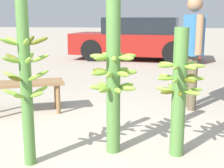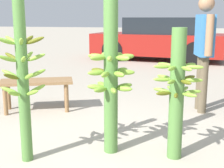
{
  "view_description": "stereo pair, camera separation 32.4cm",
  "coord_description": "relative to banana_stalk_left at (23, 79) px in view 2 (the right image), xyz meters",
  "views": [
    {
      "loc": [
        0.5,
        -2.48,
        1.34
      ],
      "look_at": [
        0.03,
        0.71,
        0.65
      ],
      "focal_mm": 50.0,
      "sensor_mm": 36.0,
      "label": 1
    },
    {
      "loc": [
        0.82,
        -2.41,
        1.34
      ],
      "look_at": [
        0.03,
        0.71,
        0.65
      ],
      "focal_mm": 50.0,
      "sensor_mm": 36.0,
      "label": 2
    }
  ],
  "objects": [
    {
      "name": "parked_car",
      "position": [
        0.47,
        7.59,
        -0.13
      ],
      "size": [
        4.23,
        2.09,
        1.34
      ],
      "rotation": [
        0.0,
        0.0,
        1.46
      ],
      "color": "maroon",
      "rests_on": "ground_plane"
    },
    {
      "name": "market_bench",
      "position": [
        -0.67,
        1.5,
        -0.41
      ],
      "size": [
        1.11,
        0.79,
        0.46
      ],
      "rotation": [
        0.0,
        0.0,
        0.42
      ],
      "color": "olive",
      "rests_on": "ground_plane"
    },
    {
      "name": "banana_stalk_right",
      "position": [
        1.36,
        0.41,
        -0.13
      ],
      "size": [
        0.46,
        0.46,
        1.25
      ],
      "color": "#4C7A38",
      "rests_on": "ground_plane"
    },
    {
      "name": "banana_stalk_center",
      "position": [
        0.73,
        0.39,
        -0.0
      ],
      "size": [
        0.47,
        0.47,
        1.55
      ],
      "color": "#4C7A38",
      "rests_on": "ground_plane"
    },
    {
      "name": "banana_stalk_left",
      "position": [
        0.0,
        0.0,
        0.0
      ],
      "size": [
        0.43,
        0.44,
        1.51
      ],
      "color": "#4C7A38",
      "rests_on": "ground_plane"
    },
    {
      "name": "vendor_person",
      "position": [
        1.65,
        2.09,
        0.18
      ],
      "size": [
        0.27,
        0.64,
        1.64
      ],
      "rotation": [
        0.0,
        0.0,
        -1.38
      ],
      "color": "brown",
      "rests_on": "ground_plane"
    }
  ]
}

